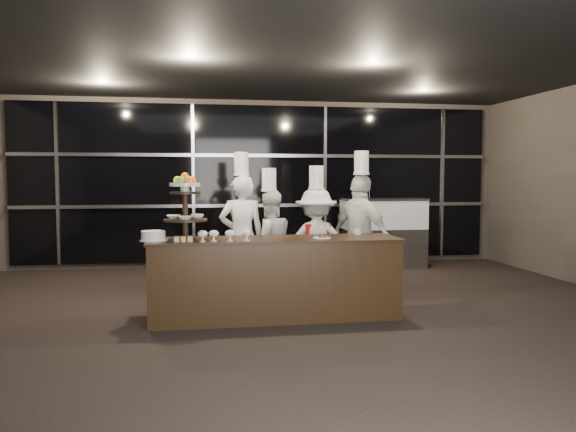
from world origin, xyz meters
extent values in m
plane|color=black|center=(0.00, 0.00, 0.00)|extent=(10.00, 10.00, 0.00)
plane|color=black|center=(0.00, 0.00, 3.00)|extent=(10.00, 10.00, 0.00)
plane|color=#473F38|center=(0.00, 5.00, 1.50)|extent=(9.00, 0.00, 9.00)
cube|color=black|center=(0.00, 4.94, 1.50)|extent=(8.60, 0.04, 2.80)
cube|color=#A5A5AA|center=(0.00, 4.89, 1.10)|extent=(8.60, 0.06, 0.06)
cube|color=#A5A5AA|center=(0.00, 4.89, 2.00)|extent=(8.60, 0.06, 0.06)
cube|color=#A5A5AA|center=(-3.50, 4.91, 1.50)|extent=(0.05, 0.05, 2.80)
cube|color=#A5A5AA|center=(-1.20, 4.91, 1.50)|extent=(0.05, 0.05, 2.80)
cube|color=#A5A5AA|center=(1.20, 4.91, 1.50)|extent=(0.05, 0.05, 2.80)
cube|color=#A5A5AA|center=(3.50, 4.91, 1.50)|extent=(0.05, 0.05, 2.80)
cube|color=black|center=(-0.28, 1.07, 0.45)|extent=(2.80, 0.70, 0.90)
cube|color=black|center=(-0.28, 1.07, 0.91)|extent=(2.84, 0.74, 0.03)
cylinder|color=black|center=(-1.28, 1.07, 0.94)|extent=(0.24, 0.24, 0.03)
cylinder|color=black|center=(-1.28, 1.07, 1.27)|extent=(0.06, 0.06, 0.70)
cylinder|color=black|center=(-1.28, 1.07, 1.14)|extent=(0.48, 0.48, 0.02)
cylinder|color=black|center=(-1.28, 1.07, 1.44)|extent=(0.34, 0.34, 0.02)
cylinder|color=white|center=(-1.28, 1.07, 1.48)|extent=(0.10, 0.10, 0.06)
cylinder|color=white|center=(-1.28, 1.07, 1.53)|extent=(0.34, 0.34, 0.04)
sphere|color=orange|center=(-1.20, 1.07, 1.58)|extent=(0.09, 0.09, 0.09)
sphere|color=#83BF31|center=(-1.24, 1.14, 1.58)|extent=(0.09, 0.09, 0.09)
sphere|color=orange|center=(-1.32, 1.14, 1.58)|extent=(0.09, 0.09, 0.09)
sphere|color=yellow|center=(-1.36, 1.07, 1.58)|extent=(0.09, 0.09, 0.09)
sphere|color=#6EB82F|center=(-1.32, 1.00, 1.58)|extent=(0.09, 0.09, 0.09)
sphere|color=orange|center=(-1.24, 1.00, 1.58)|extent=(0.09, 0.09, 0.09)
sphere|color=orange|center=(-1.28, 1.07, 1.62)|extent=(0.09, 0.09, 0.09)
imported|color=white|center=(-1.41, 1.13, 1.17)|extent=(0.16, 0.16, 0.04)
imported|color=white|center=(-1.15, 1.13, 1.18)|extent=(0.15, 0.15, 0.05)
imported|color=white|center=(-1.28, 0.95, 1.17)|extent=(0.16, 0.16, 0.04)
cylinder|color=silver|center=(-1.09, 0.85, 0.93)|extent=(0.07, 0.07, 0.01)
cylinder|color=silver|center=(-1.09, 0.85, 0.96)|extent=(0.02, 0.02, 0.05)
ellipsoid|color=silver|center=(-1.09, 0.85, 1.01)|extent=(0.11, 0.11, 0.08)
ellipsoid|color=#09C024|center=(-1.09, 0.85, 1.01)|extent=(0.08, 0.08, 0.05)
cylinder|color=silver|center=(-0.97, 0.85, 0.93)|extent=(0.07, 0.07, 0.01)
cylinder|color=silver|center=(-0.97, 0.85, 0.96)|extent=(0.02, 0.02, 0.05)
ellipsoid|color=silver|center=(-0.97, 0.85, 1.01)|extent=(0.11, 0.11, 0.08)
ellipsoid|color=red|center=(-0.97, 0.85, 1.01)|extent=(0.08, 0.08, 0.05)
cylinder|color=silver|center=(-0.80, 0.85, 0.93)|extent=(0.07, 0.07, 0.01)
cylinder|color=silver|center=(-0.80, 0.85, 0.96)|extent=(0.02, 0.02, 0.05)
ellipsoid|color=silver|center=(-0.80, 0.85, 1.01)|extent=(0.11, 0.11, 0.08)
ellipsoid|color=#FFDDB6|center=(-0.80, 0.85, 1.01)|extent=(0.08, 0.08, 0.05)
cylinder|color=silver|center=(-0.62, 0.85, 0.93)|extent=(0.07, 0.07, 0.01)
cylinder|color=silver|center=(-0.62, 0.85, 0.96)|extent=(0.02, 0.02, 0.05)
ellipsoid|color=silver|center=(-0.62, 0.85, 1.01)|extent=(0.11, 0.11, 0.08)
ellipsoid|color=#512E16|center=(-0.62, 0.85, 1.01)|extent=(0.08, 0.08, 0.05)
cylinder|color=white|center=(-1.62, 1.02, 0.93)|extent=(0.30, 0.30, 0.01)
cylinder|color=white|center=(-1.62, 1.02, 0.98)|extent=(0.26, 0.26, 0.10)
cube|color=#D6B468|center=(-1.37, 0.87, 0.95)|extent=(0.06, 0.05, 0.05)
cube|color=#D6B468|center=(-1.30, 0.87, 0.95)|extent=(0.06, 0.05, 0.05)
cube|color=#D6B468|center=(-1.23, 0.87, 0.95)|extent=(0.06, 0.05, 0.05)
cube|color=#D6B468|center=(-1.37, 0.94, 0.95)|extent=(0.06, 0.05, 0.05)
cube|color=#D6B468|center=(-1.30, 0.94, 0.95)|extent=(0.06, 0.05, 0.05)
cube|color=#D6B468|center=(-1.23, 0.94, 0.95)|extent=(0.06, 0.05, 0.05)
cylinder|color=white|center=(0.25, 0.97, 0.93)|extent=(0.20, 0.20, 0.01)
cylinder|color=#4C2814|center=(0.25, 0.97, 0.95)|extent=(0.08, 0.08, 0.04)
cylinder|color=white|center=(0.77, 1.32, 0.96)|extent=(0.08, 0.08, 0.07)
cube|color=#A5A5AA|center=(2.12, 4.30, 0.35)|extent=(1.44, 0.62, 0.70)
cube|color=silver|center=(2.12, 4.30, 0.95)|extent=(1.44, 0.62, 0.50)
cube|color=#FFC67F|center=(2.12, 4.30, 0.95)|extent=(1.34, 0.51, 0.40)
cube|color=#A5A5AA|center=(2.12, 4.30, 1.22)|extent=(1.46, 0.64, 0.04)
imported|color=white|center=(-0.56, 2.19, 0.82)|extent=(0.61, 0.41, 1.64)
cylinder|color=white|center=(-0.56, 2.19, 1.79)|extent=(0.19, 0.19, 0.30)
cylinder|color=white|center=(-0.56, 2.19, 1.65)|extent=(0.21, 0.21, 0.03)
imported|color=silver|center=(-0.20, 2.19, 0.72)|extent=(0.79, 0.67, 1.43)
cylinder|color=white|center=(-0.20, 2.19, 1.58)|extent=(0.19, 0.19, 0.30)
cylinder|color=white|center=(-0.20, 2.19, 1.44)|extent=(0.21, 0.21, 0.03)
imported|color=silver|center=(0.41, 2.03, 0.73)|extent=(0.99, 0.62, 1.46)
cylinder|color=white|center=(0.41, 2.03, 1.61)|extent=(0.19, 0.19, 0.30)
cylinder|color=white|center=(0.41, 2.03, 1.47)|extent=(0.21, 0.21, 0.03)
cube|color=#AB180D|center=(0.41, 1.91, 0.73)|extent=(0.34, 0.03, 0.55)
imported|color=white|center=(0.97, 1.83, 0.83)|extent=(0.83, 1.04, 1.65)
cylinder|color=white|center=(0.97, 1.83, 1.80)|extent=(0.19, 0.19, 0.30)
cylinder|color=white|center=(0.97, 1.83, 1.66)|extent=(0.21, 0.21, 0.03)
camera|label=1|loc=(-1.16, -5.21, 1.62)|focal=35.00mm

